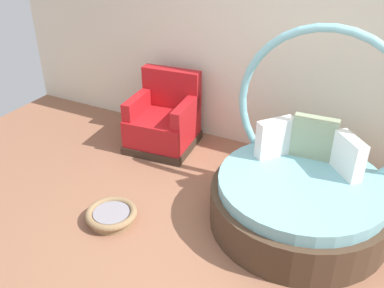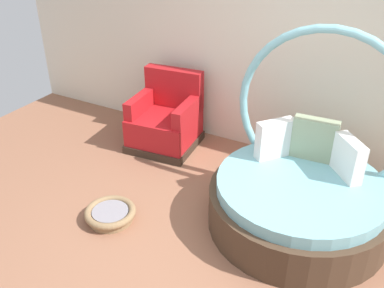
% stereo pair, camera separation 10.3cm
% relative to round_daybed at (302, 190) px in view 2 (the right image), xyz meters
% --- Properties ---
extents(ground_plane, '(8.00, 8.00, 0.02)m').
position_rel_round_daybed_xyz_m(ground_plane, '(-0.50, -0.91, -0.38)').
color(ground_plane, '#936047').
extents(back_wall, '(8.00, 0.12, 2.70)m').
position_rel_round_daybed_xyz_m(back_wall, '(-0.50, 1.24, 0.99)').
color(back_wall, silver).
rests_on(back_wall, ground_plane).
extents(round_daybed, '(1.71, 1.71, 1.86)m').
position_rel_round_daybed_xyz_m(round_daybed, '(0.00, 0.00, 0.00)').
color(round_daybed, '#473323').
rests_on(round_daybed, ground_plane).
extents(red_armchair, '(0.88, 0.88, 0.94)m').
position_rel_round_daybed_xyz_m(red_armchair, '(-1.95, 0.68, -0.04)').
color(red_armchair, '#38281E').
rests_on(red_armchair, ground_plane).
extents(pet_basket, '(0.51, 0.51, 0.13)m').
position_rel_round_daybed_xyz_m(pet_basket, '(-1.63, -0.90, -0.29)').
color(pet_basket, '#8E704C').
rests_on(pet_basket, ground_plane).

